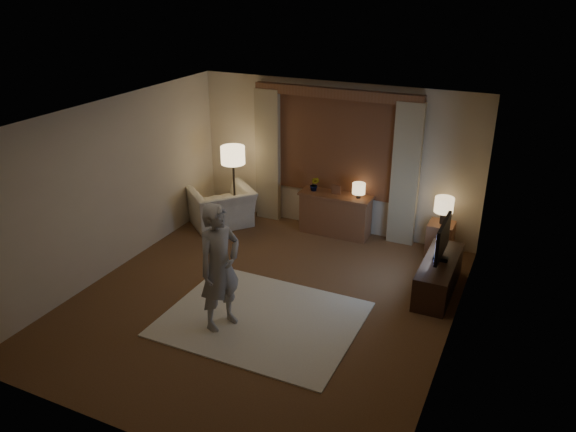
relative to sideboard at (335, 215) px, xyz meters
The scene contains 13 objects.
room 2.23m from the sideboard, 93.53° to the right, with size 5.04×5.54×2.64m.
rug 2.94m from the sideboard, 88.51° to the right, with size 2.50×2.00×0.02m, color beige.
sideboard is the anchor object (origin of this frame).
picture_frame 0.45m from the sideboard, ahead, with size 0.16×0.02×0.20m, color brown.
plant 0.64m from the sideboard, behind, with size 0.17×0.13×0.30m, color #999999.
table_lamp_sideboard 0.68m from the sideboard, ahead, with size 0.22×0.22×0.30m.
floor_lamp 2.03m from the sideboard, 168.80° to the right, with size 0.42×0.42×1.45m.
armchair 2.05m from the sideboard, 165.37° to the right, with size 1.06×0.93×0.69m, color beige.
side_table 1.82m from the sideboard, ahead, with size 0.40×0.40×0.56m, color brown.
table_lamp_side 1.89m from the sideboard, ahead, with size 0.30×0.30×0.44m.
tv_stand 2.36m from the sideboard, 30.72° to the right, with size 0.45×1.40×0.50m, color black.
tv 2.40m from the sideboard, 30.74° to the right, with size 0.20×0.83×0.60m.
person 3.31m from the sideboard, 95.75° to the right, with size 0.61×0.40×1.68m, color gray.
Camera 1 is at (3.16, -5.95, 4.23)m, focal length 35.00 mm.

